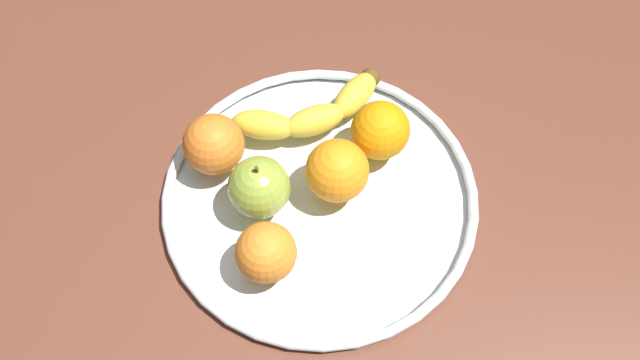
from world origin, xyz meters
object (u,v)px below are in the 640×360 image
(fruit_bowl, at_px, (320,196))
(orange_center, at_px, (266,253))
(banana, at_px, (314,112))
(orange_front_right, at_px, (380,130))
(apple, at_px, (259,187))
(orange_front_left, at_px, (214,144))
(orange_back_right, at_px, (337,170))

(fruit_bowl, relative_size, orange_center, 5.57)
(banana, distance_m, orange_front_right, 0.09)
(apple, distance_m, orange_center, 0.08)
(orange_front_left, bearing_deg, fruit_bowl, -43.35)
(orange_center, relative_size, orange_front_left, 0.93)
(fruit_bowl, distance_m, orange_front_left, 0.14)
(orange_center, bearing_deg, orange_front_left, 92.34)
(fruit_bowl, relative_size, orange_front_right, 5.30)
(orange_back_right, bearing_deg, orange_front_right, 23.61)
(orange_center, bearing_deg, apple, 74.05)
(orange_back_right, xyz_separation_m, orange_front_right, (0.07, 0.03, -0.00))
(apple, relative_size, orange_front_right, 1.12)
(apple, height_order, orange_center, apple)
(orange_front_right, xyz_separation_m, orange_center, (-0.18, -0.09, -0.00))
(orange_back_right, distance_m, orange_front_left, 0.15)
(orange_back_right, height_order, orange_center, orange_back_right)
(orange_front_right, xyz_separation_m, orange_front_left, (-0.18, 0.06, 0.00))
(orange_front_right, bearing_deg, orange_back_right, -156.39)
(banana, xyz_separation_m, orange_back_right, (-0.01, -0.10, 0.02))
(orange_front_right, bearing_deg, orange_center, -153.12)
(orange_front_left, bearing_deg, orange_back_right, -37.51)
(banana, relative_size, orange_center, 3.11)
(fruit_bowl, distance_m, orange_front_right, 0.10)
(banana, height_order, apple, apple)
(fruit_bowl, bearing_deg, orange_front_left, 136.65)
(orange_back_right, bearing_deg, orange_front_left, 142.49)
(orange_front_right, height_order, orange_center, orange_front_right)
(orange_front_right, relative_size, orange_center, 1.05)
(apple, distance_m, orange_front_left, 0.08)
(fruit_bowl, relative_size, apple, 4.71)
(apple, bearing_deg, orange_back_right, -9.70)
(orange_center, distance_m, orange_front_left, 0.15)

